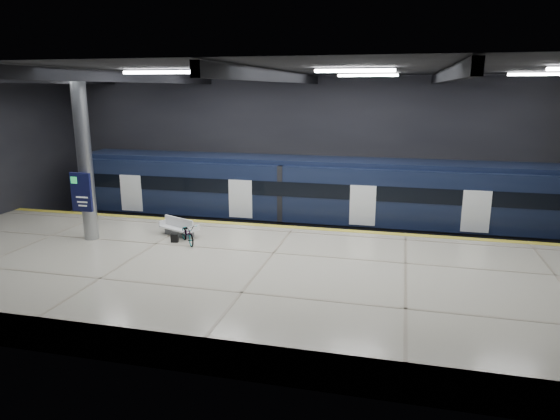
% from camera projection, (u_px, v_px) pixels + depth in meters
% --- Properties ---
extents(ground, '(30.00, 30.00, 0.00)m').
position_uv_depth(ground, '(280.00, 270.00, 20.61)').
color(ground, black).
rests_on(ground, ground).
extents(room_shell, '(30.10, 16.10, 8.05)m').
position_uv_depth(room_shell, '(280.00, 131.00, 19.26)').
color(room_shell, black).
rests_on(room_shell, ground).
extents(platform, '(30.00, 11.00, 1.10)m').
position_uv_depth(platform, '(263.00, 280.00, 18.12)').
color(platform, '#B7AF9B').
rests_on(platform, ground).
extents(safety_strip, '(30.00, 0.40, 0.01)m').
position_uv_depth(safety_strip, '(294.00, 227.00, 22.94)').
color(safety_strip, gold).
rests_on(safety_strip, platform).
extents(rails, '(30.00, 1.52, 0.16)m').
position_uv_depth(rails, '(305.00, 232.00, 25.78)').
color(rails, gray).
rests_on(rails, ground).
extents(train, '(29.40, 2.84, 3.79)m').
position_uv_depth(train, '(341.00, 197.00, 24.89)').
color(train, black).
rests_on(train, ground).
extents(bench, '(1.96, 1.43, 0.80)m').
position_uv_depth(bench, '(179.00, 229.00, 21.62)').
color(bench, '#595B60').
rests_on(bench, platform).
extents(bicycle, '(1.45, 1.59, 0.84)m').
position_uv_depth(bicycle, '(188.00, 233.00, 20.50)').
color(bicycle, '#99999E').
rests_on(bicycle, platform).
extents(pannier_bag, '(0.33, 0.23, 0.35)m').
position_uv_depth(pannier_bag, '(175.00, 238.00, 20.69)').
color(pannier_bag, black).
rests_on(pannier_bag, platform).
extents(info_column, '(0.90, 0.78, 6.90)m').
position_uv_depth(info_column, '(84.00, 160.00, 20.43)').
color(info_column, '#9EA0A5').
rests_on(info_column, platform).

